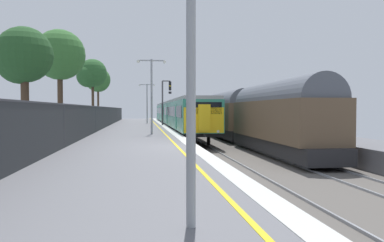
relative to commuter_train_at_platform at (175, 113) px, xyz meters
The scene contains 12 objects.
ground 28.01m from the commuter_train_at_platform, 88.88° to the right, with size 17.40×110.00×1.21m.
commuter_train_at_platform is the anchor object (origin of this frame).
freight_train_adjacent_track 17.75m from the commuter_train_at_platform, 76.96° to the right, with size 2.60×25.99×4.36m.
signal_gantry 3.97m from the commuter_train_at_platform, 114.75° to the right, with size 1.10×0.24×4.98m.
platform_lamp_near 40.07m from the commuter_train_at_platform, 94.85° to the right, with size 2.00×0.20×5.39m.
platform_lamp_mid 19.40m from the commuter_train_at_platform, 100.10° to the right, with size 2.00×0.20×5.23m.
platform_lamp_far 4.22m from the commuter_train_at_platform, 151.17° to the left, with size 2.00×0.20×4.94m.
platform_back_fence 28.94m from the commuter_train_at_platform, 105.11° to the right, with size 0.07×99.00×1.99m.
background_tree_left 14.61m from the commuter_train_at_platform, 137.33° to the left, with size 3.49×3.49×7.71m.
background_tree_centre 26.56m from the commuter_train_at_platform, 113.09° to the right, with size 2.96×2.96×6.12m.
background_tree_right 18.59m from the commuter_train_at_platform, 125.33° to the right, with size 3.93×3.93×7.98m.
background_tree_back 10.82m from the commuter_train_at_platform, 168.91° to the right, with size 3.30×3.36×7.44m.
Camera 1 is at (-2.00, -17.32, 1.72)m, focal length 35.04 mm.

